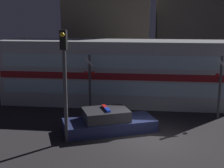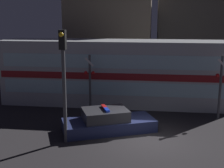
# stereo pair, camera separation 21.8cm
# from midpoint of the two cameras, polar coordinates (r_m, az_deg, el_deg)

# --- Properties ---
(ground_plane) EXTENTS (120.00, 120.00, 0.00)m
(ground_plane) POSITION_cam_midpoint_polar(r_m,az_deg,el_deg) (15.80, 6.56, -10.25)
(ground_plane) COLOR #262326
(train) EXTENTS (15.38, 2.91, 4.43)m
(train) POSITION_cam_midpoint_polar(r_m,az_deg,el_deg) (21.51, 0.07, 2.11)
(train) COLOR #B7BABF
(train) RESTS_ON ground_plane
(police_car) EXTENTS (5.22, 3.66, 1.33)m
(police_car) POSITION_cam_midpoint_polar(r_m,az_deg,el_deg) (16.78, -1.02, -6.99)
(police_car) COLOR navy
(police_car) RESTS_ON ground_plane
(crossing_signal_near) EXTENTS (0.67, 0.31, 3.82)m
(crossing_signal_near) POSITION_cam_midpoint_polar(r_m,az_deg,el_deg) (19.37, 18.87, -0.12)
(crossing_signal_near) COLOR #4C4C51
(crossing_signal_near) RESTS_ON ground_plane
(crossing_signal_far) EXTENTS (0.67, 0.31, 3.68)m
(crossing_signal_far) POSITION_cam_midpoint_polar(r_m,az_deg,el_deg) (19.67, -4.41, 0.50)
(crossing_signal_far) COLOR #4C4C51
(crossing_signal_far) RESTS_ON ground_plane
(traffic_light_corner) EXTENTS (0.30, 0.46, 5.43)m
(traffic_light_corner) POSITION_cam_midpoint_polar(r_m,az_deg,el_deg) (14.74, -9.08, 1.70)
(traffic_light_corner) COLOR #4C4C51
(traffic_light_corner) RESTS_ON ground_plane
(building_left) EXTENTS (7.35, 6.04, 9.65)m
(building_left) POSITION_cam_midpoint_polar(r_m,az_deg,el_deg) (29.01, -0.75, 9.99)
(building_left) COLOR #726656
(building_left) RESTS_ON ground_plane
(building_center) EXTENTS (8.73, 6.52, 7.49)m
(building_center) POSITION_cam_midpoint_polar(r_m,az_deg,el_deg) (30.98, 15.97, 7.68)
(building_center) COLOR #47423D
(building_center) RESTS_ON ground_plane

